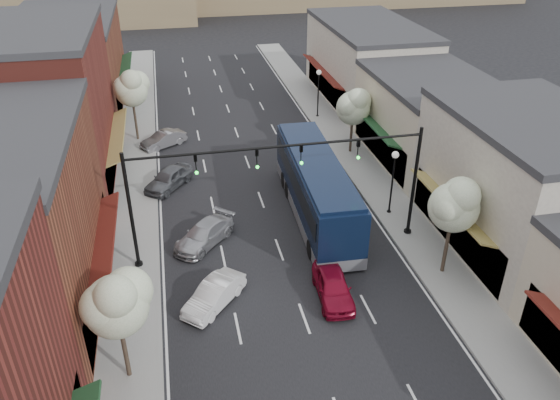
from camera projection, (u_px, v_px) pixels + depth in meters
ground at (315, 348)px, 25.13m from camera, size 160.00×160.00×0.00m
sidewalk_left at (135, 181)px, 39.28m from camera, size 2.80×73.00×0.15m
sidewalk_right at (357, 160)px, 42.29m from camera, size 2.80×73.00×0.15m
curb_left at (155, 179)px, 39.53m from camera, size 0.25×73.00×0.17m
curb_right at (340, 161)px, 42.04m from camera, size 0.25×73.00×0.17m
bldg_left_midfar at (37, 109)px, 36.85m from camera, size 10.14×14.10×10.90m
bldg_left_far at (69, 63)px, 51.05m from camera, size 10.14×18.10×8.40m
bldg_right_midnear at (524, 184)px, 30.74m from camera, size 9.14×12.10×7.90m
bldg_right_midfar at (429, 119)px, 41.28m from camera, size 9.14×12.10×6.40m
bldg_right_far at (366, 62)px, 52.92m from camera, size 9.14×16.10×7.40m
signal_mast_right at (377, 170)px, 30.62m from camera, size 8.22×0.46×7.00m
signal_mast_left at (174, 190)px, 28.60m from camera, size 8.22×0.46×7.00m
tree_right_near at (456, 203)px, 27.76m from camera, size 2.85×2.65×5.95m
tree_right_far at (354, 105)px, 41.56m from camera, size 2.85×2.65×5.43m
tree_left_near at (117, 302)px, 21.50m from camera, size 2.85×2.65×5.69m
tree_left_far at (131, 87)px, 43.36m from camera, size 2.85×2.65×6.13m
lamp_post_near at (393, 172)px, 33.94m from camera, size 0.44×0.44×4.44m
lamp_post_far at (318, 86)px, 48.79m from camera, size 0.44×0.44×4.44m
coach_bus at (316, 187)px, 34.28m from camera, size 3.28×13.00×3.94m
red_hatchback at (333, 286)px, 27.88m from camera, size 1.95×4.24×1.41m
parked_car_b at (214, 295)px, 27.40m from camera, size 3.63×3.85×1.29m
parked_car_c at (204, 234)px, 32.17m from camera, size 4.30×4.47×1.28m
parked_car_d at (169, 178)px, 38.20m from camera, size 3.90×4.38×1.44m
parked_car_e at (163, 139)px, 44.32m from camera, size 3.91×3.13×1.25m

